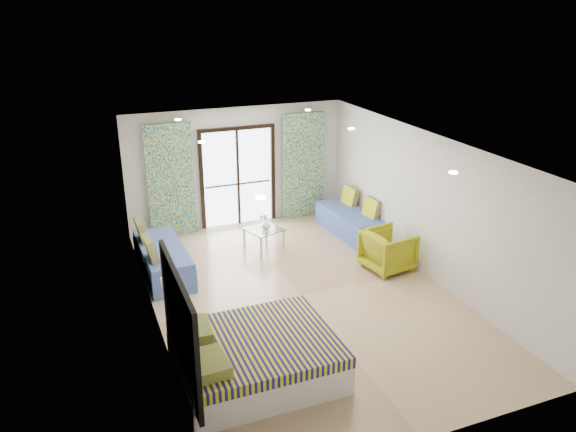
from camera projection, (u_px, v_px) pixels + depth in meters
name	position (u px, v px, depth m)	size (l,w,h in m)	color
floor	(301.00, 295.00, 9.91)	(5.00, 7.50, 0.01)	#A28260
ceiling	(303.00, 146.00, 8.94)	(5.00, 7.50, 0.01)	silver
wall_back	(237.00, 167.00, 12.68)	(5.00, 0.01, 2.70)	silver
wall_front	(434.00, 344.00, 6.18)	(5.00, 0.01, 2.70)	silver
wall_left	(151.00, 247.00, 8.57)	(0.01, 7.50, 2.70)	silver
wall_right	(427.00, 206.00, 10.28)	(0.01, 7.50, 2.70)	silver
balcony_door	(238.00, 171.00, 12.68)	(1.76, 0.08, 2.28)	black
balcony_rail	(238.00, 184.00, 12.80)	(1.52, 0.03, 0.04)	#595451
curtain_left	(170.00, 181.00, 12.02)	(1.00, 0.10, 2.50)	silver
curtain_right	(303.00, 166.00, 13.09)	(1.00, 0.10, 2.50)	silver
downlight_a	(260.00, 197.00, 6.73)	(0.12, 0.12, 0.02)	#FFE0B2
downlight_b	(453.00, 172.00, 7.70)	(0.12, 0.12, 0.02)	#FFE0B2
downlight_c	(202.00, 142.00, 9.33)	(0.12, 0.12, 0.02)	#FFE0B2
downlight_d	(351.00, 129.00, 10.30)	(0.12, 0.12, 0.02)	#FFE0B2
downlight_e	(178.00, 120.00, 11.07)	(0.12, 0.12, 0.02)	#FFE0B2
downlight_f	(308.00, 110.00, 12.03)	(0.12, 0.12, 0.02)	#FFE0B2
headboard	(180.00, 325.00, 7.08)	(0.06, 2.10, 1.50)	black
switch_plate	(162.00, 282.00, 8.16)	(0.02, 0.10, 0.10)	silver
bed	(255.00, 357.00, 7.69)	(2.15, 1.75, 0.74)	silver
daybed_left	(162.00, 259.00, 10.58)	(0.85, 2.04, 0.99)	#425A9E
daybed_right	(350.00, 221.00, 12.45)	(0.87, 1.92, 0.92)	#425A9E
coffee_table	(264.00, 231.00, 11.64)	(0.85, 0.85, 0.78)	silver
vase	(266.00, 225.00, 11.59)	(0.18, 0.19, 0.18)	white
armchair	(388.00, 248.00, 10.75)	(0.84, 0.78, 0.86)	#949913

